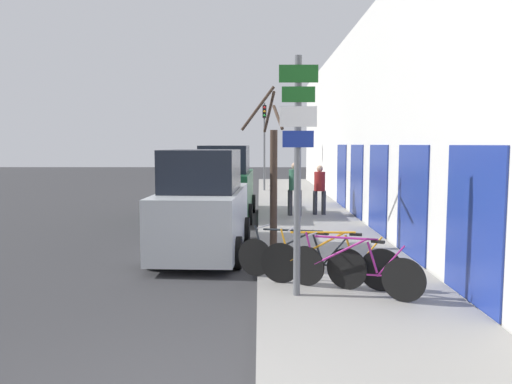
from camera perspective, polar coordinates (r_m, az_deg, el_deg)
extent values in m
plane|color=#333335|center=(15.65, -3.42, -3.83)|extent=(80.00, 80.00, 0.00)
cube|color=gray|center=(18.44, 5.26, -2.19)|extent=(3.20, 32.00, 0.15)
cube|color=silver|center=(18.52, 10.79, 7.61)|extent=(0.20, 32.00, 6.50)
cube|color=navy|center=(8.16, 23.47, -3.39)|extent=(0.03, 1.97, 2.36)
cube|color=navy|center=(10.95, 17.35, -1.03)|extent=(0.03, 1.97, 2.36)
cube|color=navy|center=(13.83, 13.74, 0.36)|extent=(0.03, 1.97, 2.36)
cube|color=navy|center=(16.75, 11.39, 1.27)|extent=(0.03, 1.97, 2.36)
cube|color=navy|center=(19.69, 9.73, 1.91)|extent=(0.03, 1.97, 2.36)
cylinder|color=#595B60|center=(7.74, 4.76, 1.63)|extent=(0.11, 0.11, 3.72)
cube|color=#19591E|center=(7.73, 4.89, 13.33)|extent=(0.59, 0.02, 0.26)
cube|color=#19591E|center=(7.70, 4.87, 11.06)|extent=(0.50, 0.02, 0.23)
cube|color=white|center=(7.67, 4.85, 8.59)|extent=(0.57, 0.02, 0.31)
cube|color=navy|center=(7.66, 4.83, 6.05)|extent=(0.48, 0.02, 0.25)
cylinder|color=black|center=(8.52, 5.71, -8.39)|extent=(0.59, 0.39, 0.67)
cylinder|color=black|center=(7.94, 16.52, -9.62)|extent=(0.59, 0.39, 0.67)
cylinder|color=#8C1E72|center=(8.20, 9.61, -6.76)|extent=(0.80, 0.52, 0.55)
cylinder|color=#8C1E72|center=(8.12, 10.17, -5.18)|extent=(0.93, 0.60, 0.09)
cylinder|color=#8C1E72|center=(8.02, 13.16, -7.29)|extent=(0.19, 0.14, 0.48)
cylinder|color=#8C1E72|center=(8.01, 14.52, -9.25)|extent=(0.51, 0.33, 0.08)
cylinder|color=#8C1E72|center=(7.93, 15.13, -7.66)|extent=(0.38, 0.26, 0.54)
cylinder|color=#8C1E72|center=(8.42, 6.23, -6.56)|extent=(0.18, 0.13, 0.58)
cube|color=black|center=(7.94, 13.76, -5.54)|extent=(0.21, 0.17, 0.04)
cylinder|color=#99999E|center=(8.33, 6.76, -4.69)|extent=(0.25, 0.39, 0.02)
cylinder|color=black|center=(8.64, 2.86, -8.10)|extent=(0.68, 0.23, 0.70)
cylinder|color=black|center=(8.42, 14.13, -8.63)|extent=(0.68, 0.23, 0.70)
cylinder|color=orange|center=(8.45, 7.03, -6.21)|extent=(0.91, 0.30, 0.57)
cylinder|color=orange|center=(8.39, 7.62, -4.60)|extent=(1.06, 0.34, 0.09)
cylinder|color=orange|center=(8.38, 10.72, -6.54)|extent=(0.20, 0.09, 0.50)
cylinder|color=orange|center=(8.42, 12.12, -8.39)|extent=(0.57, 0.19, 0.08)
cylinder|color=orange|center=(8.36, 12.73, -6.78)|extent=(0.43, 0.15, 0.56)
cylinder|color=orange|center=(8.56, 3.42, -6.20)|extent=(0.20, 0.09, 0.60)
cube|color=black|center=(8.32, 11.33, -4.78)|extent=(0.21, 0.13, 0.04)
cylinder|color=#99999E|center=(8.48, 3.98, -4.27)|extent=(0.15, 0.43, 0.02)
cylinder|color=black|center=(9.07, -0.10, -7.48)|extent=(0.62, 0.36, 0.68)
cylinder|color=black|center=(8.39, 10.34, -8.63)|extent=(0.62, 0.36, 0.68)
cylinder|color=black|center=(8.72, 3.63, -5.89)|extent=(0.86, 0.49, 0.56)
cylinder|color=black|center=(8.64, 4.16, -4.39)|extent=(1.00, 0.57, 0.09)
cylinder|color=black|center=(8.50, 7.06, -6.39)|extent=(0.20, 0.13, 0.49)
cylinder|color=black|center=(8.49, 8.40, -8.27)|extent=(0.54, 0.31, 0.08)
cylinder|color=black|center=(8.40, 8.97, -6.74)|extent=(0.41, 0.24, 0.55)
cylinder|color=black|center=(8.97, 0.39, -5.73)|extent=(0.19, 0.13, 0.59)
cube|color=black|center=(8.42, 7.62, -4.71)|extent=(0.21, 0.17, 0.04)
cylinder|color=#99999E|center=(8.88, 0.88, -3.94)|extent=(0.23, 0.40, 0.02)
cube|color=#B2B7BC|center=(11.50, -6.03, -3.01)|extent=(1.91, 4.35, 1.30)
cube|color=black|center=(11.22, -6.22, 2.48)|extent=(1.65, 2.29, 0.92)
cylinder|color=black|center=(13.02, -8.91, -4.29)|extent=(0.25, 0.68, 0.67)
cylinder|color=black|center=(12.78, -1.24, -4.40)|extent=(0.25, 0.68, 0.67)
cylinder|color=black|center=(10.48, -11.84, -6.72)|extent=(0.25, 0.68, 0.67)
cylinder|color=black|center=(10.19, -2.27, -6.96)|extent=(0.25, 0.68, 0.67)
cube|color=#144728|center=(17.06, -3.46, -0.06)|extent=(1.81, 4.66, 1.40)
cube|color=black|center=(16.80, -3.54, 3.78)|extent=(1.59, 2.44, 0.90)
cylinder|color=black|center=(18.63, -5.66, -1.31)|extent=(0.24, 0.68, 0.67)
cylinder|color=black|center=(18.49, -0.42, -1.33)|extent=(0.24, 0.68, 0.67)
cylinder|color=black|center=(15.82, -7.00, -2.53)|extent=(0.24, 0.68, 0.67)
cylinder|color=black|center=(15.65, -0.83, -2.57)|extent=(0.24, 0.68, 0.67)
cylinder|color=#333338|center=(17.03, 7.74, -1.22)|extent=(0.15, 0.15, 0.81)
cylinder|color=#333338|center=(17.04, 6.77, -1.21)|extent=(0.15, 0.15, 0.81)
cylinder|color=maroon|center=(16.97, 7.28, 1.22)|extent=(0.37, 0.37, 0.64)
sphere|color=tan|center=(16.94, 7.30, 2.67)|extent=(0.22, 0.22, 0.22)
cylinder|color=#333338|center=(16.71, 3.92, -1.23)|extent=(0.16, 0.16, 0.86)
cylinder|color=#333338|center=(16.66, 4.96, -1.25)|extent=(0.16, 0.16, 0.86)
cylinder|color=#33664C|center=(16.61, 4.46, 1.40)|extent=(0.39, 0.39, 0.68)
sphere|color=tan|center=(16.59, 4.47, 2.98)|extent=(0.23, 0.23, 0.23)
cylinder|color=#3D2D23|center=(11.49, 2.02, 0.35)|extent=(0.17, 0.17, 2.70)
cylinder|color=#3D2D23|center=(11.52, 0.20, 9.52)|extent=(0.80, 0.17, 1.02)
cylinder|color=#3D2D23|center=(10.97, 2.52, 8.57)|extent=(0.22, 1.04, 0.59)
cylinder|color=#3D2D23|center=(12.05, 1.50, 9.05)|extent=(0.27, 1.22, 0.91)
cylinder|color=#595B60|center=(25.82, 0.97, 5.19)|extent=(0.10, 0.10, 4.50)
cube|color=black|center=(25.78, 0.98, 9.19)|extent=(0.20, 0.16, 0.64)
sphere|color=red|center=(25.70, 0.98, 9.65)|extent=(0.11, 0.11, 0.11)
sphere|color=orange|center=(25.69, 0.98, 9.20)|extent=(0.11, 0.11, 0.11)
sphere|color=green|center=(25.67, 0.98, 8.76)|extent=(0.11, 0.11, 0.11)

